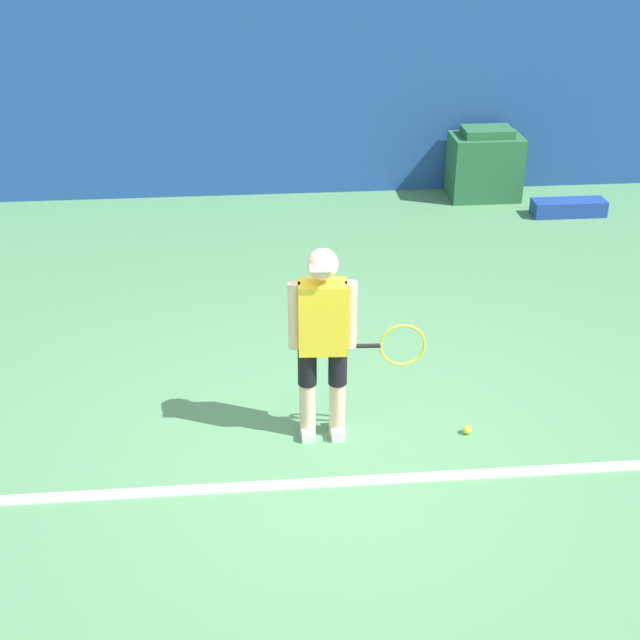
% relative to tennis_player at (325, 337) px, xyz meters
% --- Properties ---
extents(ground_plane, '(24.00, 24.00, 0.00)m').
position_rel_tennis_player_xyz_m(ground_plane, '(0.04, -0.26, -0.83)').
color(ground_plane, '#518C5B').
extents(back_wall, '(24.00, 0.10, 3.05)m').
position_rel_tennis_player_xyz_m(back_wall, '(0.04, 5.44, 0.70)').
color(back_wall, '#234C99').
rests_on(back_wall, ground_plane).
extents(court_baseline, '(21.60, 0.10, 0.01)m').
position_rel_tennis_player_xyz_m(court_baseline, '(0.04, -0.59, -0.82)').
color(court_baseline, white).
rests_on(court_baseline, ground_plane).
extents(tennis_player, '(0.98, 0.29, 1.51)m').
position_rel_tennis_player_xyz_m(tennis_player, '(0.00, 0.00, 0.00)').
color(tennis_player, beige).
rests_on(tennis_player, ground_plane).
extents(tennis_ball, '(0.07, 0.07, 0.07)m').
position_rel_tennis_player_xyz_m(tennis_ball, '(1.07, -0.09, -0.79)').
color(tennis_ball, '#D1E533').
rests_on(tennis_ball, ground_plane).
extents(covered_chair, '(0.87, 0.59, 0.89)m').
position_rel_tennis_player_xyz_m(covered_chair, '(2.49, 5.05, -0.40)').
color(covered_chair, '#28663D').
rests_on(covered_chair, ground_plane).
extents(equipment_bag, '(0.88, 0.28, 0.19)m').
position_rel_tennis_player_xyz_m(equipment_bag, '(3.36, 4.32, -0.73)').
color(equipment_bag, '#1E3D99').
rests_on(equipment_bag, ground_plane).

